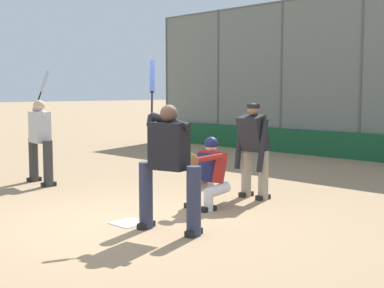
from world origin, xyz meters
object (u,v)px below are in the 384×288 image
umpire_home (253,148)px  spare_bat_third_base_side (205,162)px  batter_on_deck (40,138)px  batter_at_plate (169,163)px  catcher_behind_plate (207,171)px

umpire_home → spare_bat_third_base_side: umpire_home is taller
umpire_home → batter_on_deck: 4.27m
batter_at_plate → batter_on_deck: (4.46, -0.60, -0.00)m
batter_at_plate → catcher_behind_plate: bearing=-80.0°
umpire_home → batter_on_deck: batter_on_deck is taller
umpire_home → spare_bat_third_base_side: size_ratio=2.04×
spare_bat_third_base_side → batter_on_deck: bearing=26.9°
catcher_behind_plate → umpire_home: umpire_home is taller
batter_on_deck → catcher_behind_plate: bearing=-162.1°
catcher_behind_plate → batter_on_deck: (3.83, 0.77, 0.32)m
batter_on_deck → spare_bat_third_base_side: (-0.13, -4.48, -0.87)m
umpire_home → batter_at_plate: bearing=105.5°
catcher_behind_plate → spare_bat_third_base_side: bearing=-41.4°
batter_at_plate → batter_on_deck: 4.50m
umpire_home → batter_on_deck: bearing=27.3°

